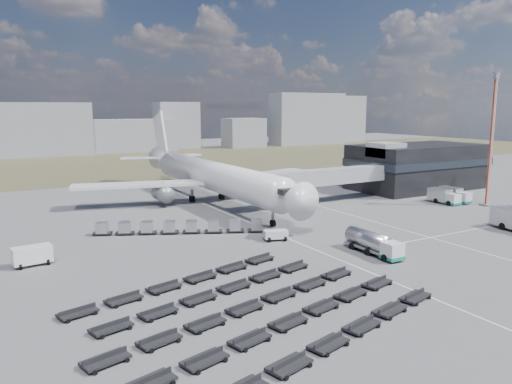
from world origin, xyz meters
TOP-DOWN VIEW (x-y plane):
  - ground at (0.00, 0.00)m, footprint 420.00×420.00m
  - grass_strip at (0.00, 110.00)m, footprint 420.00×90.00m
  - lane_markings at (9.77, 3.00)m, footprint 47.12×110.00m
  - terminal at (47.77, 23.96)m, footprint 30.40×16.40m
  - jet_bridge at (15.90, 20.42)m, footprint 30.30×3.80m
  - airliner at (0.00, 32.38)m, footprint 51.59×64.53m
  - skyline at (2.19, 148.55)m, footprint 310.54×27.26m
  - fuel_tanker at (3.27, -9.99)m, footprint 2.35×8.84m
  - pushback_tug at (-4.00, 1.82)m, footprint 3.69×2.75m
  - utility_van at (-34.87, 6.51)m, footprint 4.55×2.48m
  - catering_truck at (10.55, 34.65)m, footprint 3.72×6.37m
  - service_trucks_far at (40.07, 8.49)m, footprint 5.40×6.46m
  - uld_row at (-14.22, 11.95)m, footprint 23.54×12.09m
  - baggage_dollies at (-19.44, -18.10)m, footprint 33.97×27.61m
  - floodlight_mast at (43.75, 2.96)m, footprint 2.34×1.90m

SIDE VIEW (x-z plane):
  - ground at x=0.00m, z-range 0.00..0.00m
  - grass_strip at x=0.00m, z-range 0.00..0.01m
  - lane_markings at x=9.77m, z-range 0.00..0.01m
  - baggage_dollies at x=-19.44m, z-range 0.00..0.82m
  - pushback_tug at x=-4.00m, z-range 0.00..1.48m
  - uld_row at x=-14.22m, z-range 0.17..1.87m
  - utility_van at x=-34.87m, z-range 0.00..2.32m
  - catering_truck at x=10.55m, z-range 0.03..2.77m
  - service_trucks_far at x=40.07m, z-range 0.11..2.71m
  - fuel_tanker at x=3.27m, z-range 0.00..2.85m
  - jet_bridge at x=15.90m, z-range 1.53..8.58m
  - terminal at x=47.77m, z-range -0.25..10.75m
  - airliner at x=0.00m, z-range -3.52..14.10m
  - skyline at x=2.19m, z-range -3.29..21.61m
  - floodlight_mast at x=43.75m, z-range 0.03..24.64m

